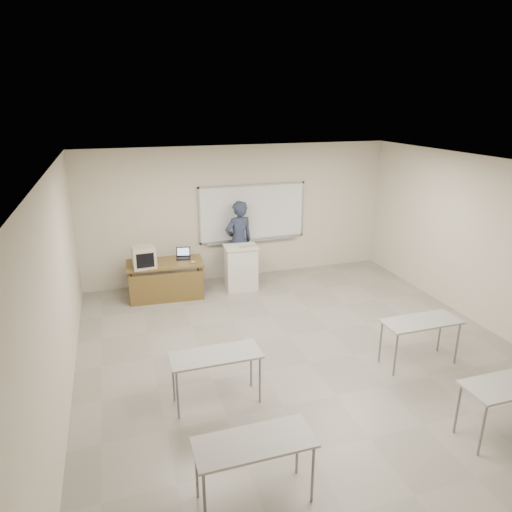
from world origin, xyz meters
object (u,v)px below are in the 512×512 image
object	(u,v)px
instructor_desk	(166,273)
podium	(241,268)
mouse	(193,262)
keyboard	(249,247)
whiteboard	(253,213)
laptop	(183,256)
crt_monitor	(144,257)
presenter	(239,241)

from	to	relation	value
instructor_desk	podium	xyz separation A→B (m)	(1.60, 0.01, -0.07)
mouse	keyboard	size ratio (longest dim) A/B	0.23
whiteboard	laptop	world-z (taller)	whiteboard
crt_monitor	keyboard	world-z (taller)	crt_monitor
presenter	crt_monitor	bearing A→B (deg)	1.10
whiteboard	podium	xyz separation A→B (m)	(-0.50, -0.77, -0.99)
whiteboard	podium	distance (m)	1.35
laptop	keyboard	world-z (taller)	keyboard
instructor_desk	keyboard	xyz separation A→B (m)	(1.75, -0.11, 0.42)
podium	laptop	distance (m)	1.27
presenter	keyboard	bearing A→B (deg)	80.89
laptop	presenter	distance (m)	1.34
crt_monitor	presenter	xyz separation A→B (m)	(2.12, 0.55, -0.03)
podium	mouse	size ratio (longest dim) A/B	10.78
whiteboard	mouse	bearing A→B (deg)	-150.75
mouse	presenter	distance (m)	1.32
whiteboard	instructor_desk	distance (m)	2.42
laptop	keyboard	bearing A→B (deg)	-4.37
instructor_desk	keyboard	distance (m)	1.80
whiteboard	laptop	bearing A→B (deg)	-163.13
crt_monitor	mouse	bearing A→B (deg)	-7.51
podium	laptop	world-z (taller)	podium
instructor_desk	crt_monitor	bearing A→B (deg)	-174.53
instructor_desk	laptop	bearing A→B (deg)	37.23
instructor_desk	whiteboard	bearing A→B (deg)	24.14
whiteboard	instructor_desk	size ratio (longest dim) A/B	1.60
crt_monitor	instructor_desk	bearing A→B (deg)	-1.35
crt_monitor	laptop	size ratio (longest dim) A/B	1.69
presenter	whiteboard	bearing A→B (deg)	-161.52
crt_monitor	mouse	distance (m)	0.99
laptop	presenter	world-z (taller)	presenter
crt_monitor	podium	bearing A→B (deg)	-2.36
laptop	presenter	xyz separation A→B (m)	(1.30, 0.27, 0.12)
crt_monitor	keyboard	bearing A→B (deg)	-5.58
keyboard	presenter	distance (m)	0.65
instructor_desk	podium	size ratio (longest dim) A/B	1.59
instructor_desk	presenter	world-z (taller)	presenter
instructor_desk	presenter	distance (m)	1.82
whiteboard	keyboard	world-z (taller)	whiteboard
laptop	keyboard	size ratio (longest dim) A/B	0.73
crt_monitor	keyboard	size ratio (longest dim) A/B	1.23
podium	crt_monitor	world-z (taller)	crt_monitor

